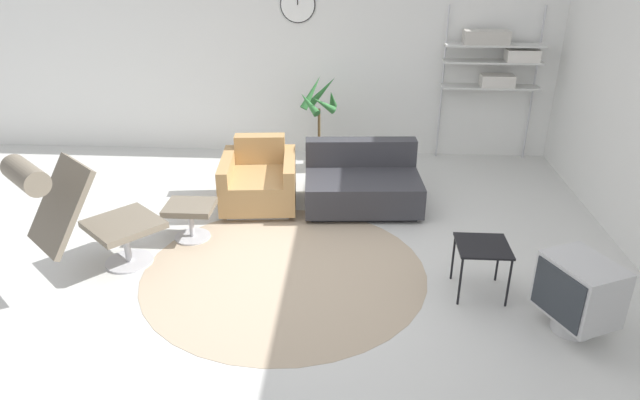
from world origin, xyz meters
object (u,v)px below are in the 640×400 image
(couch_low, at_px, (362,185))
(shelf_unit, at_px, (497,59))
(ottoman, at_px, (190,213))
(potted_plant, at_px, (319,134))
(crt_television, at_px, (578,293))
(side_table, at_px, (483,250))
(armchair_red, at_px, (259,182))
(lounge_chair, at_px, (75,207))

(couch_low, bearing_deg, shelf_unit, -141.33)
(ottoman, bearing_deg, potted_plant, 59.81)
(shelf_unit, bearing_deg, potted_plant, -168.56)
(couch_low, relative_size, crt_television, 1.99)
(side_table, height_order, crt_television, crt_television)
(ottoman, bearing_deg, crt_television, -21.05)
(side_table, xyz_separation_m, potted_plant, (-1.55, 2.81, 0.05))
(ottoman, xyz_separation_m, side_table, (2.71, -0.80, 0.14))
(ottoman, relative_size, side_table, 1.03)
(side_table, xyz_separation_m, crt_television, (0.63, -0.48, -0.07))
(armchair_red, bearing_deg, shelf_unit, -155.92)
(ottoman, distance_m, potted_plant, 2.33)
(lounge_chair, bearing_deg, couch_low, 76.83)
(lounge_chair, xyz_separation_m, armchair_red, (1.29, 1.65, -0.44))
(ottoman, height_order, potted_plant, potted_plant)
(crt_television, relative_size, shelf_unit, 0.33)
(lounge_chair, height_order, shelf_unit, shelf_unit)
(ottoman, distance_m, side_table, 2.83)
(side_table, relative_size, shelf_unit, 0.23)
(lounge_chair, bearing_deg, armchair_red, 94.16)
(armchair_red, relative_size, shelf_unit, 0.49)
(couch_low, distance_m, crt_television, 2.72)
(armchair_red, xyz_separation_m, couch_low, (1.16, 0.04, -0.02))
(crt_television, distance_m, shelf_unit, 3.88)
(couch_low, distance_m, side_table, 1.97)
(lounge_chair, xyz_separation_m, couch_low, (2.45, 1.69, -0.46))
(couch_low, relative_size, shelf_unit, 0.66)
(lounge_chair, height_order, couch_low, lounge_chair)
(side_table, bearing_deg, ottoman, 163.51)
(armchair_red, relative_size, couch_low, 0.74)
(lounge_chair, height_order, ottoman, lounge_chair)
(side_table, bearing_deg, armchair_red, 142.60)
(armchair_red, height_order, shelf_unit, shelf_unit)
(potted_plant, bearing_deg, crt_television, -56.48)
(armchair_red, xyz_separation_m, shelf_unit, (2.85, 1.61, 1.10))
(side_table, height_order, shelf_unit, shelf_unit)
(armchair_red, relative_size, potted_plant, 0.82)
(shelf_unit, bearing_deg, ottoman, -144.20)
(lounge_chair, xyz_separation_m, ottoman, (0.73, 0.80, -0.43))
(couch_low, bearing_deg, crt_television, 122.53)
(potted_plant, bearing_deg, side_table, -61.11)
(armchair_red, bearing_deg, ottoman, 50.97)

